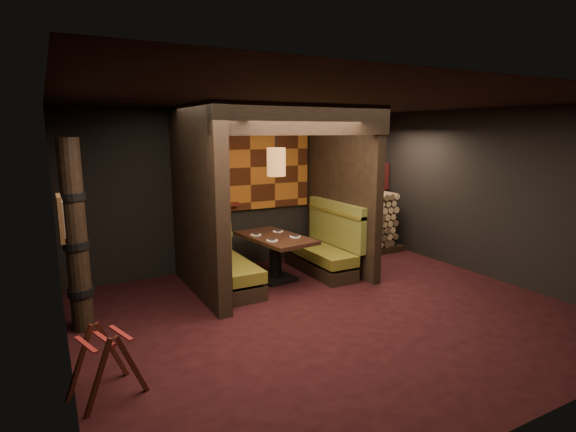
# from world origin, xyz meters

# --- Properties ---
(floor) EXTENTS (6.50, 5.50, 0.02)m
(floor) POSITION_xyz_m (0.00, 0.00, -0.01)
(floor) COLOR black
(floor) RESTS_ON ground
(ceiling) EXTENTS (6.50, 5.50, 0.02)m
(ceiling) POSITION_xyz_m (0.00, 0.00, 2.86)
(ceiling) COLOR black
(ceiling) RESTS_ON ground
(wall_back) EXTENTS (6.50, 0.02, 2.85)m
(wall_back) POSITION_xyz_m (0.00, 2.76, 1.43)
(wall_back) COLOR black
(wall_back) RESTS_ON ground
(wall_front) EXTENTS (6.50, 0.02, 2.85)m
(wall_front) POSITION_xyz_m (0.00, -2.76, 1.43)
(wall_front) COLOR black
(wall_front) RESTS_ON ground
(wall_left) EXTENTS (0.02, 5.50, 2.85)m
(wall_left) POSITION_xyz_m (-3.26, 0.00, 1.43)
(wall_left) COLOR black
(wall_left) RESTS_ON ground
(wall_right) EXTENTS (0.02, 5.50, 2.85)m
(wall_right) POSITION_xyz_m (3.26, 0.00, 1.43)
(wall_right) COLOR black
(wall_right) RESTS_ON ground
(partition_left) EXTENTS (0.20, 2.20, 2.85)m
(partition_left) POSITION_xyz_m (-1.35, 1.65, 1.43)
(partition_left) COLOR black
(partition_left) RESTS_ON floor
(partition_right) EXTENTS (0.15, 2.10, 2.85)m
(partition_right) POSITION_xyz_m (1.30, 1.70, 1.43)
(partition_right) COLOR black
(partition_right) RESTS_ON floor
(header_beam) EXTENTS (2.85, 0.18, 0.44)m
(header_beam) POSITION_xyz_m (-0.02, 0.70, 2.63)
(header_beam) COLOR black
(header_beam) RESTS_ON partition_left
(tapa_back_panel) EXTENTS (2.40, 0.06, 1.55)m
(tapa_back_panel) POSITION_xyz_m (-0.02, 2.71, 1.82)
(tapa_back_panel) COLOR #A15719
(tapa_back_panel) RESTS_ON wall_back
(tapa_side_panel) EXTENTS (0.04, 1.85, 1.45)m
(tapa_side_panel) POSITION_xyz_m (-1.23, 1.82, 1.85)
(tapa_side_panel) COLOR #A15719
(tapa_side_panel) RESTS_ON partition_left
(lacquer_shelf) EXTENTS (0.60, 0.12, 0.07)m
(lacquer_shelf) POSITION_xyz_m (-0.60, 2.65, 1.18)
(lacquer_shelf) COLOR #531910
(lacquer_shelf) RESTS_ON wall_back
(booth_bench_left) EXTENTS (0.68, 1.60, 1.14)m
(booth_bench_left) POSITION_xyz_m (-0.96, 1.65, 0.40)
(booth_bench_left) COLOR black
(booth_bench_left) RESTS_ON floor
(booth_bench_right) EXTENTS (0.68, 1.60, 1.14)m
(booth_bench_right) POSITION_xyz_m (0.93, 1.65, 0.40)
(booth_bench_right) COLOR black
(booth_bench_right) RESTS_ON floor
(dining_table) EXTENTS (0.95, 1.52, 0.76)m
(dining_table) POSITION_xyz_m (-0.05, 1.65, 0.52)
(dining_table) COLOR black
(dining_table) RESTS_ON floor
(place_settings) EXTENTS (0.69, 0.73, 0.03)m
(place_settings) POSITION_xyz_m (-0.05, 1.65, 0.77)
(place_settings) COLOR white
(place_settings) RESTS_ON dining_table
(pendant_lamp) EXTENTS (0.30, 0.30, 1.09)m
(pendant_lamp) POSITION_xyz_m (-0.05, 1.60, 1.98)
(pendant_lamp) COLOR #935E2B
(pendant_lamp) RESTS_ON ceiling
(framed_picture) EXTENTS (0.05, 0.36, 0.46)m
(framed_picture) POSITION_xyz_m (-3.22, 0.10, 1.62)
(framed_picture) COLOR brown
(framed_picture) RESTS_ON wall_left
(luggage_rack) EXTENTS (0.75, 0.62, 0.70)m
(luggage_rack) POSITION_xyz_m (-2.97, -0.57, 0.35)
(luggage_rack) COLOR #40190F
(luggage_rack) RESTS_ON floor
(totem_column) EXTENTS (0.31, 0.31, 2.40)m
(totem_column) POSITION_xyz_m (-3.05, 1.10, 1.19)
(totem_column) COLOR black
(totem_column) RESTS_ON floor
(firewood_stack) EXTENTS (1.73, 0.70, 1.22)m
(firewood_stack) POSITION_xyz_m (2.29, 2.35, 0.61)
(firewood_stack) COLOR black
(firewood_stack) RESTS_ON floor
(mosaic_header) EXTENTS (1.83, 0.10, 0.56)m
(mosaic_header) POSITION_xyz_m (2.29, 2.68, 1.50)
(mosaic_header) COLOR maroon
(mosaic_header) RESTS_ON wall_back
(bay_front_post) EXTENTS (0.08, 0.08, 2.85)m
(bay_front_post) POSITION_xyz_m (1.39, 1.96, 1.43)
(bay_front_post) COLOR black
(bay_front_post) RESTS_ON floor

